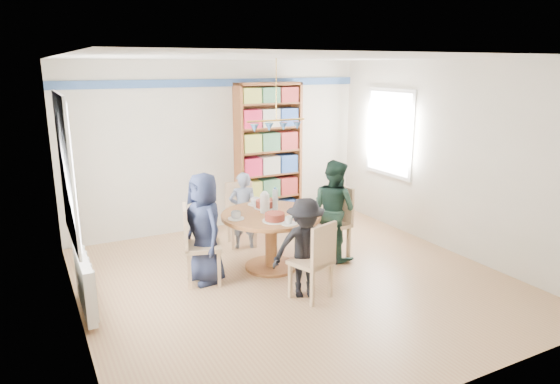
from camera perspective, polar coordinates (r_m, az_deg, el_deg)
ground at (r=6.36m, az=1.69°, el=-10.00°), size 5.00×5.00×0.00m
room_shell at (r=6.53m, az=-3.94°, el=5.73°), size 5.00×5.00×5.00m
radiator at (r=5.83m, az=-21.40°, el=-9.64°), size 0.12×1.00×0.60m
dining_table at (r=6.53m, az=-1.02°, el=-4.11°), size 1.30×1.30×0.75m
chair_left at (r=6.18m, az=-9.61°, el=-5.55°), size 0.54×0.54×0.98m
chair_right at (r=6.99m, az=6.36°, el=-3.01°), size 0.49×0.49×1.00m
chair_far at (r=7.47m, az=-4.55°, el=-2.14°), size 0.48×0.48×0.93m
chair_near at (r=5.69m, az=4.14°, el=-7.50°), size 0.52×0.52×0.92m
person_left at (r=6.16m, az=-8.63°, el=-4.10°), size 0.54×0.73×1.38m
person_right at (r=6.90m, az=6.19°, el=-1.99°), size 0.69×0.79×1.38m
person_far at (r=7.27m, az=-4.22°, el=-2.11°), size 0.48×0.38×1.14m
person_near at (r=5.75m, az=2.89°, el=-6.42°), size 0.86×0.65×1.17m
bookshelf at (r=8.37m, az=-1.35°, el=4.23°), size 1.12×0.34×2.35m
tableware at (r=6.46m, az=-1.33°, el=-1.88°), size 1.19×1.19×0.31m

